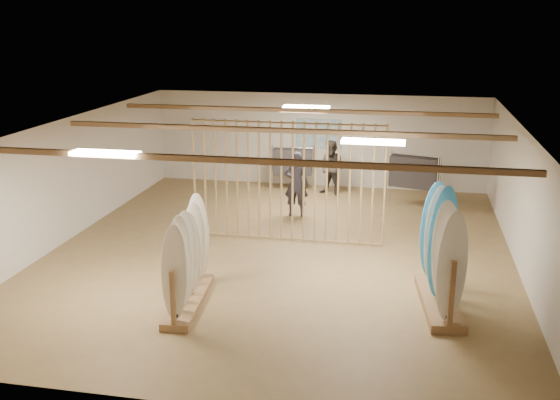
% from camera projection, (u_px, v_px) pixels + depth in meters
% --- Properties ---
extents(floor, '(12.00, 12.00, 0.00)m').
position_uv_depth(floor, '(280.00, 252.00, 14.46)').
color(floor, olive).
rests_on(floor, ground).
extents(ceiling, '(12.00, 12.00, 0.00)m').
position_uv_depth(ceiling, '(280.00, 127.00, 13.70)').
color(ceiling, gray).
rests_on(ceiling, ground).
extents(wall_back, '(12.00, 0.00, 12.00)m').
position_uv_depth(wall_back, '(319.00, 140.00, 19.74)').
color(wall_back, beige).
rests_on(wall_back, ground).
extents(wall_front, '(12.00, 0.00, 12.00)m').
position_uv_depth(wall_front, '(189.00, 310.00, 8.42)').
color(wall_front, beige).
rests_on(wall_front, ground).
extents(wall_left, '(0.00, 12.00, 12.00)m').
position_uv_depth(wall_left, '(67.00, 180.00, 15.02)').
color(wall_left, beige).
rests_on(wall_left, ground).
extents(wall_right, '(0.00, 12.00, 12.00)m').
position_uv_depth(wall_right, '(524.00, 204.00, 13.14)').
color(wall_right, beige).
rests_on(wall_right, ground).
extents(ceiling_slats, '(9.50, 6.12, 0.10)m').
position_uv_depth(ceiling_slats, '(280.00, 130.00, 13.72)').
color(ceiling_slats, olive).
rests_on(ceiling_slats, ground).
extents(light_panels, '(1.20, 0.35, 0.06)m').
position_uv_depth(light_panels, '(280.00, 129.00, 13.71)').
color(light_panels, white).
rests_on(light_panels, ground).
extents(bamboo_partition, '(4.45, 0.05, 2.78)m').
position_uv_depth(bamboo_partition, '(287.00, 182.00, 14.84)').
color(bamboo_partition, '#A58450').
rests_on(bamboo_partition, ground).
extents(poster, '(1.40, 0.03, 0.90)m').
position_uv_depth(poster, '(319.00, 134.00, 19.67)').
color(poster, '#2F68A4').
rests_on(poster, ground).
extents(rack_left, '(0.71, 2.26, 1.79)m').
position_uv_depth(rack_left, '(188.00, 273.00, 11.70)').
color(rack_left, olive).
rests_on(rack_left, floor).
extents(rack_right, '(0.86, 2.31, 2.14)m').
position_uv_depth(rack_right, '(441.00, 268.00, 11.59)').
color(rack_right, olive).
rests_on(rack_right, floor).
extents(clothing_rack_a, '(1.24, 0.41, 1.33)m').
position_uv_depth(clothing_rack_a, '(293.00, 162.00, 19.32)').
color(clothing_rack_a, silver).
rests_on(clothing_rack_a, floor).
extents(clothing_rack_b, '(1.34, 0.68, 1.48)m').
position_uv_depth(clothing_rack_b, '(414.00, 172.00, 17.63)').
color(clothing_rack_b, silver).
rests_on(clothing_rack_b, floor).
extents(shopper_a, '(0.71, 0.49, 1.94)m').
position_uv_depth(shopper_a, '(296.00, 180.00, 16.81)').
color(shopper_a, '#2A272F').
rests_on(shopper_a, floor).
extents(shopper_b, '(1.07, 0.97, 1.80)m').
position_uv_depth(shopper_b, '(332.00, 164.00, 18.82)').
color(shopper_b, '#302A25').
rests_on(shopper_b, floor).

